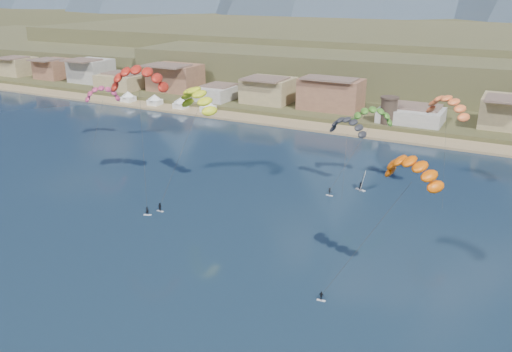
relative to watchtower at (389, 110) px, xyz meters
The scene contains 15 objects.
ground 114.29m from the watchtower, 92.51° to the right, with size 2400.00×2400.00×0.00m, color #0E1B32.
beach 11.25m from the watchtower, 122.01° to the right, with size 2200.00×12.00×0.90m.
land 446.07m from the watchtower, 90.64° to the left, with size 2200.00×900.00×4.00m.
foothills 119.77m from the watchtower, 81.65° to the left, with size 940.00×210.00×18.00m.
town 45.73m from the watchtower, 169.92° to the left, with size 400.00×24.00×12.00m.
watchtower is the anchor object (origin of this frame).
beach_tents 81.69m from the watchtower, behind, with size 43.40×6.40×5.00m.
kitesurfer_red 87.36m from the watchtower, 114.53° to the right, with size 16.62×16.58×30.27m.
kitesurfer_yellow 76.20m from the watchtower, 109.80° to the right, with size 12.89×20.76×26.11m.
kitesurfer_orange 96.36m from the watchtower, 74.77° to the right, with size 15.39×12.76×23.68m.
kitesurfer_green 51.46m from the watchtower, 81.34° to the right, with size 11.06×15.93×20.58m.
distant_kite_pink 88.42m from the watchtower, 144.84° to the right, with size 10.55×9.69×18.08m.
distant_kite_dark 55.96m from the watchtower, 85.99° to the right, with size 9.78×6.80×18.23m.
distant_kite_orange 57.60m from the watchtower, 64.95° to the right, with size 10.97×8.97×23.83m.
windsurfer 56.01m from the watchtower, 81.81° to the right, with size 2.64×2.83×4.39m.
Camera 1 is at (42.09, -48.88, 43.77)m, focal length 36.32 mm.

